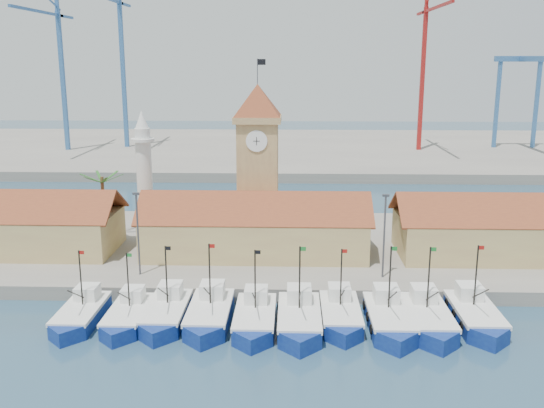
{
  "coord_description": "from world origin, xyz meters",
  "views": [
    {
      "loc": [
        4.26,
        -49.26,
        23.87
      ],
      "look_at": [
        2.04,
        18.0,
        7.99
      ],
      "focal_mm": 40.0,
      "sensor_mm": 36.0,
      "label": 1
    }
  ],
  "objects_px": {
    "boat_0": "(80,316)",
    "boat_5": "(299,321)",
    "clock_tower": "(258,159)",
    "minaret": "(144,173)"
  },
  "relations": [
    {
      "from": "minaret",
      "to": "boat_0",
      "type": "bearing_deg",
      "value": -90.8
    },
    {
      "from": "boat_0",
      "to": "boat_5",
      "type": "relative_size",
      "value": 0.9
    },
    {
      "from": "minaret",
      "to": "boat_5",
      "type": "bearing_deg",
      "value": -52.4
    },
    {
      "from": "boat_0",
      "to": "boat_5",
      "type": "xyz_separation_m",
      "value": [
        20.42,
        -0.65,
        0.08
      ]
    },
    {
      "from": "boat_0",
      "to": "boat_5",
      "type": "height_order",
      "value": "boat_5"
    },
    {
      "from": "boat_5",
      "to": "clock_tower",
      "type": "relative_size",
      "value": 0.47
    },
    {
      "from": "boat_0",
      "to": "boat_5",
      "type": "distance_m",
      "value": 20.43
    },
    {
      "from": "boat_5",
      "to": "clock_tower",
      "type": "xyz_separation_m",
      "value": [
        -5.06,
        24.04,
        11.13
      ]
    },
    {
      "from": "boat_0",
      "to": "clock_tower",
      "type": "xyz_separation_m",
      "value": [
        15.36,
        23.39,
        11.21
      ]
    },
    {
      "from": "clock_tower",
      "to": "boat_5",
      "type": "bearing_deg",
      "value": -78.12
    }
  ]
}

